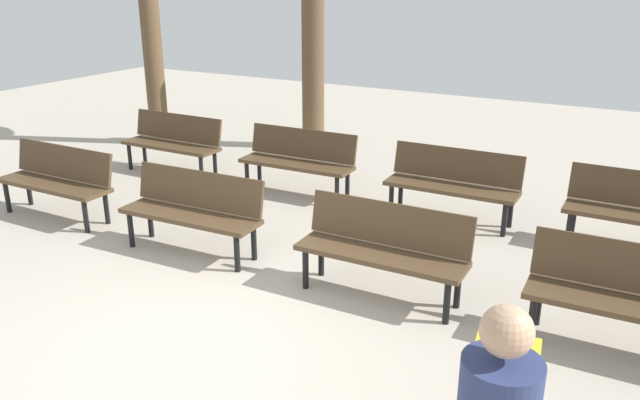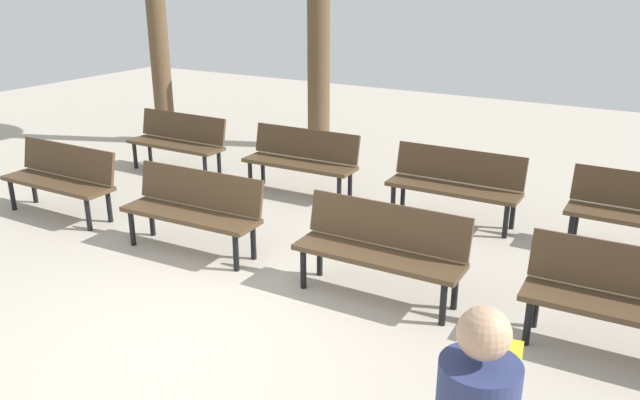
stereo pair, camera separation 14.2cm
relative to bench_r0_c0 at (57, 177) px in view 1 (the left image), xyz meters
The scene contains 9 objects.
ground_plane 3.67m from the bench_r0_c0, 24.85° to the right, with size 24.00×24.00×0.00m, color #B2A899.
bench_r0_c0 is the anchor object (origin of this frame).
bench_r0_c1 2.15m from the bench_r0_c0, ahead, with size 1.62×0.55×0.87m.
bench_r0_c2 4.35m from the bench_r0_c0, ahead, with size 1.61×0.50×0.87m.
bench_r0_c3 6.45m from the bench_r0_c0, ahead, with size 1.61×0.53×0.87m.
bench_r1_c0 2.13m from the bench_r0_c0, 90.28° to the left, with size 1.60×0.48×0.87m.
bench_r1_c1 3.08m from the bench_r0_c0, 45.89° to the left, with size 1.61×0.52×0.87m.
bench_r1_c2 4.86m from the bench_r0_c0, 27.62° to the left, with size 1.61×0.50×0.87m.
tree_0 4.71m from the bench_r0_c0, 76.07° to the left, with size 0.38×0.38×3.21m.
Camera 1 is at (3.16, -3.42, 2.88)m, focal length 35.69 mm.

